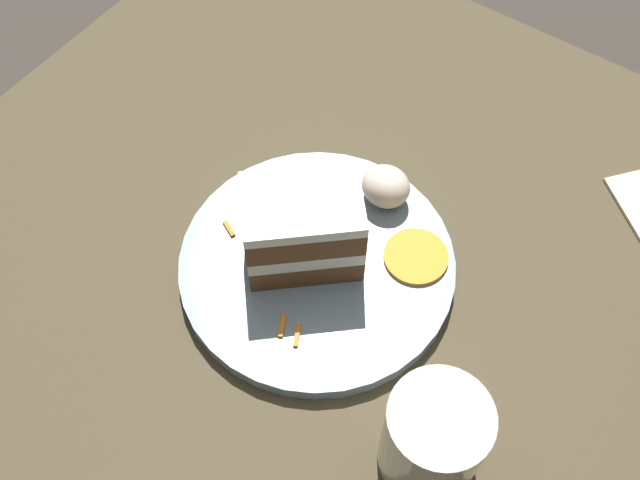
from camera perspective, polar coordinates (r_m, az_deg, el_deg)
The scene contains 8 objects.
ground_plane at distance 0.72m, azimuth 3.15°, elevation -5.82°, with size 6.00×6.00×0.00m, color #38332D.
dining_table at distance 0.71m, azimuth 3.22°, elevation -5.13°, with size 0.92×0.83×0.04m, color #4C422D.
plate at distance 0.70m, azimuth 0.00°, elevation -1.66°, with size 0.26×0.26×0.02m, color gray.
cake_slice at distance 0.66m, azimuth -1.29°, elevation 0.97°, with size 0.12×0.12×0.08m.
cream_dollop at distance 0.71m, azimuth 5.04°, elevation 4.09°, with size 0.05×0.04×0.04m, color silver.
orange_garnish at distance 0.69m, azimuth 7.31°, elevation -1.26°, with size 0.06×0.06×0.00m, color orange.
carrot_shreds_scatter at distance 0.68m, azimuth -3.32°, elevation -2.14°, with size 0.13×0.14×0.00m.
drinking_glass at distance 0.60m, azimuth 8.52°, elevation -14.91°, with size 0.08×0.08×0.10m.
Camera 1 is at (0.15, -0.29, 0.65)m, focal length 42.00 mm.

